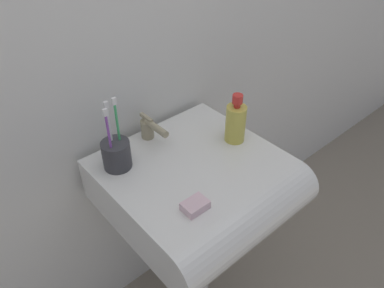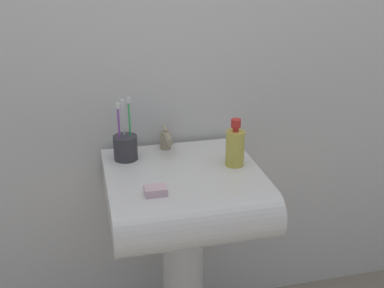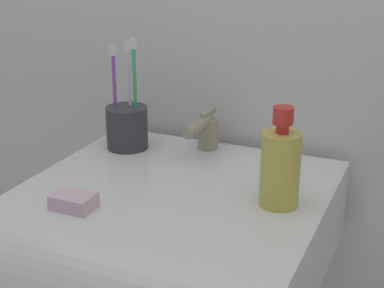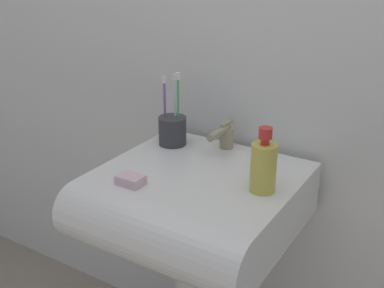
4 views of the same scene
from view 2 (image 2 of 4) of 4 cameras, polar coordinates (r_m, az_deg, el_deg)
name	(u,v)px [view 2 (image 2 of 4)]	position (r m, az deg, el deg)	size (l,w,h in m)	color
wall_back	(165,26)	(1.72, -3.25, 13.78)	(5.00, 0.05, 2.40)	silver
sink_pedestal	(183,281)	(1.84, -1.08, -15.97)	(0.14, 0.14, 0.63)	white
sink_basin	(186,196)	(1.58, -0.75, -6.18)	(0.50, 0.51, 0.15)	white
faucet	(166,139)	(1.72, -3.10, 0.61)	(0.04, 0.13, 0.08)	tan
toothbrush_cup	(125,146)	(1.66, -7.89, -0.29)	(0.08, 0.08, 0.22)	#38383D
soap_bottle	(235,147)	(1.60, 5.12, -0.32)	(0.06, 0.06, 0.16)	gold
bar_soap	(156,191)	(1.44, -4.34, -5.54)	(0.07, 0.05, 0.02)	silver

